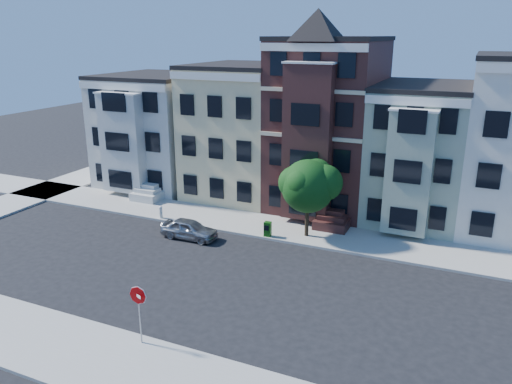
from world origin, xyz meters
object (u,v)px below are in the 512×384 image
at_px(stop_sign, 139,311).
at_px(newspaper_box, 268,229).
at_px(street_tree, 308,190).
at_px(parked_car, 189,229).
at_px(fire_hydrant, 161,213).

bearing_deg(stop_sign, newspaper_box, 109.06).
distance_m(newspaper_box, stop_sign, 12.81).
distance_m(street_tree, stop_sign, 14.18).
height_order(parked_car, stop_sign, stop_sign).
relative_size(newspaper_box, fire_hydrant, 1.37).
bearing_deg(stop_sign, street_tree, 100.07).
height_order(fire_hydrant, stop_sign, stop_sign).
xyz_separation_m(fire_hydrant, stop_sign, (7.74, -12.76, 1.13)).
relative_size(parked_car, stop_sign, 1.26).
relative_size(parked_car, fire_hydrant, 5.38).
distance_m(parked_car, fire_hydrant, 4.09).
height_order(street_tree, newspaper_box, street_tree).
relative_size(street_tree, newspaper_box, 6.50).
distance_m(parked_car, stop_sign, 11.56).
bearing_deg(fire_hydrant, stop_sign, -58.78).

